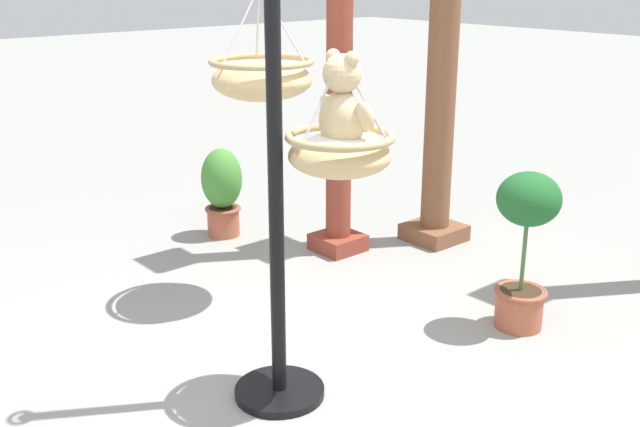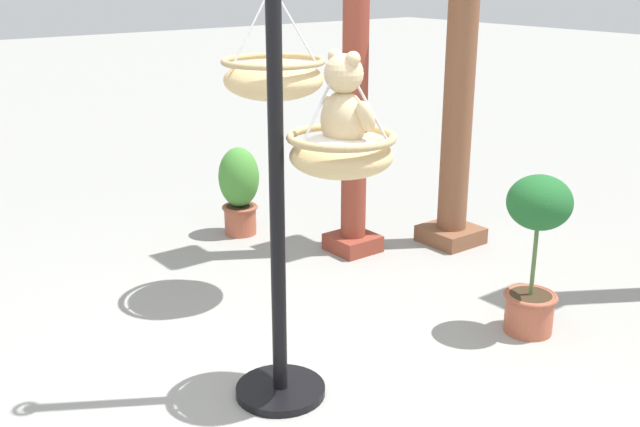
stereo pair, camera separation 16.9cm
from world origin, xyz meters
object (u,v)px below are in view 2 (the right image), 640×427
at_px(display_pole_central, 278,238).
at_px(hanging_basket_with_teddy, 341,152).
at_px(greenhouse_pillar_left, 460,75).
at_px(teddy_bear, 346,108).
at_px(greenhouse_pillar_far_back, 355,76).
at_px(potted_plant_conical_shrub, 536,242).
at_px(potted_plant_small_succulent, 239,188).
at_px(hanging_basket_left_high, 274,77).

bearing_deg(display_pole_central, hanging_basket_with_teddy, 59.04).
height_order(hanging_basket_with_teddy, greenhouse_pillar_left, greenhouse_pillar_left).
height_order(display_pole_central, teddy_bear, display_pole_central).
relative_size(teddy_bear, greenhouse_pillar_far_back, 0.17).
height_order(teddy_bear, potted_plant_conical_shrub, teddy_bear).
relative_size(potted_plant_small_succulent, potted_plant_conical_shrub, 0.74).
relative_size(greenhouse_pillar_far_back, potted_plant_conical_shrub, 2.85).
bearing_deg(greenhouse_pillar_left, display_pole_central, -66.73).
bearing_deg(hanging_basket_with_teddy, display_pole_central, -120.96).
relative_size(greenhouse_pillar_far_back, potted_plant_small_succulent, 3.84).
bearing_deg(hanging_basket_with_teddy, hanging_basket_left_high, 160.06).
bearing_deg(greenhouse_pillar_far_back, display_pole_central, -50.20).
height_order(greenhouse_pillar_far_back, potted_plant_conical_shrub, greenhouse_pillar_far_back).
bearing_deg(display_pole_central, teddy_bear, 61.14).
height_order(teddy_bear, potted_plant_small_succulent, teddy_bear).
relative_size(display_pole_central, hanging_basket_with_teddy, 4.83).
bearing_deg(potted_plant_small_succulent, potted_plant_conical_shrub, 10.00).
relative_size(hanging_basket_left_high, potted_plant_small_succulent, 0.95).
height_order(hanging_basket_left_high, potted_plant_small_succulent, hanging_basket_left_high).
distance_m(display_pole_central, potted_plant_small_succulent, 2.41).
height_order(potted_plant_small_succulent, potted_plant_conical_shrub, potted_plant_conical_shrub).
bearing_deg(hanging_basket_left_high, greenhouse_pillar_far_back, 108.68).
bearing_deg(potted_plant_small_succulent, hanging_basket_with_teddy, -20.21).
distance_m(teddy_bear, greenhouse_pillar_far_back, 1.92).
height_order(hanging_basket_left_high, greenhouse_pillar_left, greenhouse_pillar_left).
bearing_deg(hanging_basket_left_high, greenhouse_pillar_left, 89.25).
distance_m(teddy_bear, potted_plant_small_succulent, 2.61).
bearing_deg(greenhouse_pillar_far_back, hanging_basket_left_high, -71.32).
distance_m(hanging_basket_left_high, greenhouse_pillar_far_back, 0.93).
distance_m(hanging_basket_with_teddy, potted_plant_small_succulent, 2.54).
relative_size(hanging_basket_with_teddy, greenhouse_pillar_far_back, 0.20).
bearing_deg(greenhouse_pillar_left, greenhouse_pillar_far_back, -114.25).
distance_m(greenhouse_pillar_left, greenhouse_pillar_far_back, 0.77).
bearing_deg(teddy_bear, hanging_basket_left_high, 161.05).
bearing_deg(display_pole_central, potted_plant_small_succulent, 152.83).
height_order(display_pole_central, greenhouse_pillar_far_back, greenhouse_pillar_far_back).
distance_m(teddy_bear, potted_plant_conical_shrub, 1.51).
bearing_deg(hanging_basket_left_high, display_pole_central, -33.89).
bearing_deg(greenhouse_pillar_left, hanging_basket_with_teddy, -60.79).
height_order(teddy_bear, greenhouse_pillar_left, greenhouse_pillar_left).
height_order(display_pole_central, potted_plant_small_succulent, display_pole_central).
height_order(hanging_basket_left_high, potted_plant_conical_shrub, hanging_basket_left_high).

